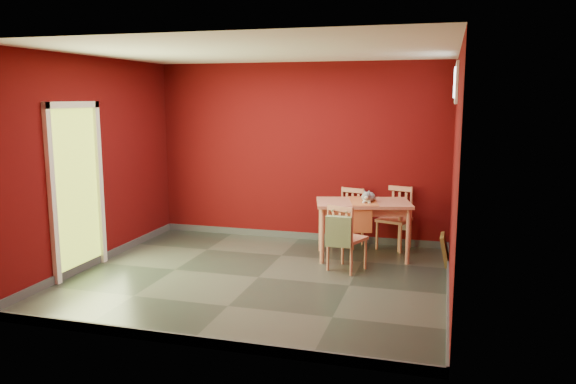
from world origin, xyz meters
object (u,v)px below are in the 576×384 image
(picture_frame, at_px, (445,250))
(chair_near, at_px, (345,237))
(cat, at_px, (368,195))
(dining_table, at_px, (363,209))
(chair_far_right, at_px, (395,217))
(tote_bag, at_px, (339,231))
(chair_far_left, at_px, (349,217))

(picture_frame, bearing_deg, chair_near, -152.75)
(chair_near, distance_m, cat, 0.81)
(dining_table, distance_m, chair_near, 0.71)
(chair_far_right, height_order, picture_frame, chair_far_right)
(dining_table, height_order, tote_bag, tote_bag)
(dining_table, height_order, cat, cat)
(dining_table, height_order, chair_near, chair_near)
(dining_table, distance_m, cat, 0.20)
(chair_far_right, distance_m, picture_frame, 0.99)
(chair_far_left, bearing_deg, picture_frame, -24.20)
(cat, xyz_separation_m, picture_frame, (1.03, -0.03, -0.68))
(chair_far_right, relative_size, chair_near, 1.05)
(chair_far_left, relative_size, chair_far_right, 0.94)
(chair_far_left, height_order, chair_near, chair_near)
(cat, height_order, picture_frame, cat)
(picture_frame, bearing_deg, chair_far_left, 155.80)
(chair_far_right, height_order, chair_near, chair_far_right)
(cat, bearing_deg, dining_table, 179.11)
(chair_far_left, xyz_separation_m, tote_bag, (0.12, -1.45, 0.12))
(chair_far_right, bearing_deg, tote_bag, -110.74)
(chair_near, xyz_separation_m, picture_frame, (1.22, 0.63, -0.24))
(chair_far_right, bearing_deg, chair_near, -111.77)
(dining_table, bearing_deg, picture_frame, -1.74)
(chair_far_right, relative_size, cat, 2.37)
(chair_far_right, xyz_separation_m, tote_bag, (-0.56, -1.48, 0.09))
(chair_near, bearing_deg, cat, 73.62)
(chair_far_right, xyz_separation_m, cat, (-0.32, -0.62, 0.42))
(chair_far_right, distance_m, cat, 0.81)
(tote_bag, bearing_deg, cat, 74.20)
(chair_near, distance_m, tote_bag, 0.24)
(chair_near, height_order, cat, cat)
(chair_far_left, xyz_separation_m, chair_far_right, (0.68, 0.02, 0.03))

